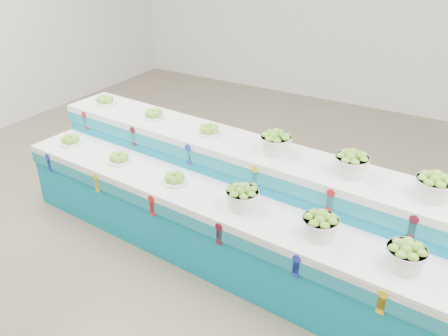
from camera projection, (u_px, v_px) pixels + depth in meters
The scene contains 14 objects.
ground at pixel (249, 281), 4.20m from camera, with size 10.00×10.00×0.00m, color #695F49.
display_stand at pixel (224, 201), 4.44m from camera, with size 4.41×1.13×1.02m, color #0988AB, non-canonical shape.
plate_lower_left at pixel (70, 140), 5.06m from camera, with size 0.24×0.24×0.10m, color white.
plate_lower_mid at pixel (119, 157), 4.68m from camera, with size 0.24×0.24×0.10m, color white.
plate_lower_right at pixel (175, 178), 4.31m from camera, with size 0.24×0.24×0.10m, color white.
basket_lower_left at pixel (242, 197), 3.91m from camera, with size 0.28×0.28×0.22m, color silver, non-canonical shape.
basket_lower_mid at pixel (320, 225), 3.55m from camera, with size 0.28×0.28×0.22m, color silver, non-canonical shape.
basket_lower_right at pixel (406, 256), 3.22m from camera, with size 0.28×0.28×0.22m, color silver, non-canonical shape.
plate_upper_left at pixel (105, 100), 5.32m from camera, with size 0.24×0.24×0.10m, color white.
plate_upper_mid at pixel (153, 113), 4.94m from camera, with size 0.24×0.24×0.10m, color white.
plate_upper_right at pixel (209, 129), 4.56m from camera, with size 0.24×0.24×0.10m, color white.
basket_upper_left at pixel (276, 142), 4.16m from camera, with size 0.28×0.28×0.22m, color silver, non-canonical shape.
basket_upper_mid at pixel (352, 163), 3.80m from camera, with size 0.28×0.28×0.22m, color silver, non-canonical shape.
basket_upper_right at pixel (434, 186), 3.47m from camera, with size 0.28×0.28×0.22m, color silver, non-canonical shape.
Camera 1 is at (1.45, -2.88, 2.89)m, focal length 37.09 mm.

